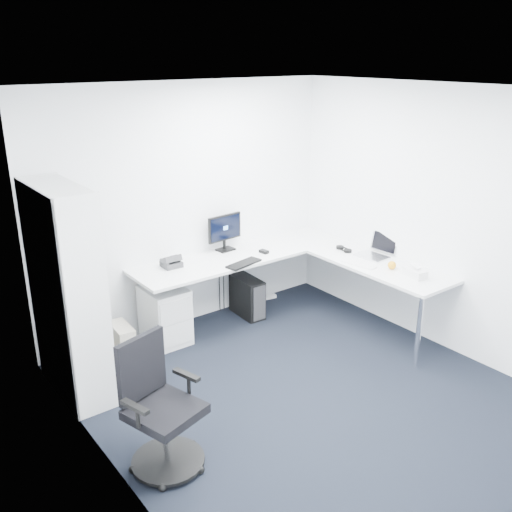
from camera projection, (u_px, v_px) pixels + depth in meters
ground at (313, 400)px, 5.16m from camera, size 4.20×4.20×0.00m
ceiling at (325, 90)px, 4.25m from camera, size 4.20×4.20×0.00m
wall_back at (188, 207)px, 6.28m from camera, size 3.60×0.02×2.70m
wall_left at (113, 318)px, 3.68m from camera, size 0.02×4.20×2.70m
wall_right at (450, 223)px, 5.72m from camera, size 0.02×4.20×2.70m
l_desk at (266, 295)px, 6.39m from camera, size 2.74×1.54×0.80m
drawer_pedestal at (165, 315)px, 6.11m from camera, size 0.40×0.50×0.62m
bookshelf at (67, 293)px, 5.00m from camera, size 0.38×0.97×1.95m
task_chair at (165, 408)px, 4.17m from camera, size 0.71×0.71×1.03m
black_pc_tower at (247, 297)px, 6.75m from camera, size 0.24×0.49×0.47m
beige_pc_tower at (122, 341)px, 5.83m from camera, size 0.19×0.38×0.36m
power_strip at (263, 298)px, 7.22m from camera, size 0.38×0.12×0.04m
monitor at (225, 232)px, 6.53m from camera, size 0.47×0.19×0.44m
black_keyboard at (244, 264)px, 6.16m from camera, size 0.45×0.24×0.02m
mouse at (264, 252)px, 6.50m from camera, size 0.08×0.11×0.03m
desk_phone at (171, 261)px, 6.07m from camera, size 0.20×0.20×0.13m
laptop at (373, 246)px, 6.34m from camera, size 0.38×0.37×0.25m
white_keyboard at (358, 264)px, 6.15m from camera, size 0.17×0.41×0.01m
headphones at (344, 248)px, 6.58m from camera, size 0.16×0.23×0.06m
orange_fruit at (392, 265)px, 6.01m from camera, size 0.09×0.09×0.09m
tissue_box at (415, 273)px, 5.81m from camera, size 0.16×0.26×0.08m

